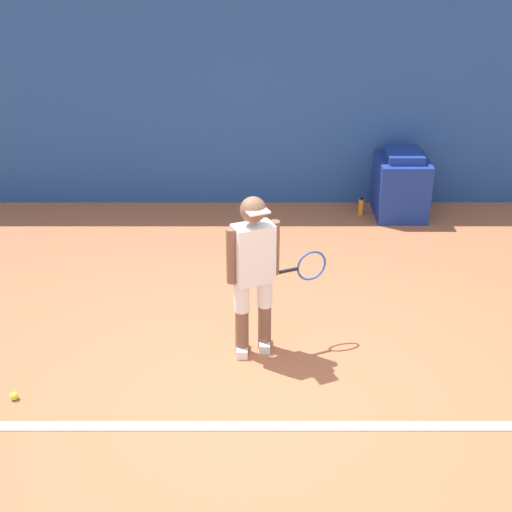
{
  "coord_description": "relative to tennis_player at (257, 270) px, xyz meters",
  "views": [
    {
      "loc": [
        0.01,
        -4.92,
        3.68
      ],
      "look_at": [
        -0.01,
        0.67,
        0.85
      ],
      "focal_mm": 50.0,
      "sensor_mm": 36.0,
      "label": 1
    }
  ],
  "objects": [
    {
      "name": "ground_plane",
      "position": [
        -0.0,
        -0.47,
        -0.82
      ],
      "size": [
        24.0,
        24.0,
        0.0
      ],
      "primitive_type": "plane",
      "color": "#B76642"
    },
    {
      "name": "tennis_ball",
      "position": [
        -1.97,
        -0.72,
        -0.79
      ],
      "size": [
        0.07,
        0.07,
        0.07
      ],
      "color": "#D1E533",
      "rests_on": "ground_plane"
    },
    {
      "name": "court_baseline",
      "position": [
        -0.0,
        -1.06,
        -0.81
      ],
      "size": [
        21.6,
        0.1,
        0.01
      ],
      "color": "white",
      "rests_on": "ground_plane"
    },
    {
      "name": "covered_chair",
      "position": [
        1.86,
        3.08,
        -0.42
      ],
      "size": [
        0.63,
        0.71,
        0.85
      ],
      "color": "navy",
      "rests_on": "ground_plane"
    },
    {
      "name": "water_bottle",
      "position": [
        1.37,
        3.09,
        -0.72
      ],
      "size": [
        0.07,
        0.07,
        0.22
      ],
      "color": "orange",
      "rests_on": "ground_plane"
    },
    {
      "name": "back_wall",
      "position": [
        -0.0,
        3.53,
        0.78
      ],
      "size": [
        24.0,
        0.1,
        3.2
      ],
      "color": "#234C99",
      "rests_on": "ground_plane"
    },
    {
      "name": "tennis_player",
      "position": [
        0.0,
        0.0,
        0.0
      ],
      "size": [
        0.88,
        0.47,
        1.49
      ],
      "rotation": [
        0.0,
        0.0,
        0.41
      ],
      "color": "brown",
      "rests_on": "ground_plane"
    }
  ]
}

